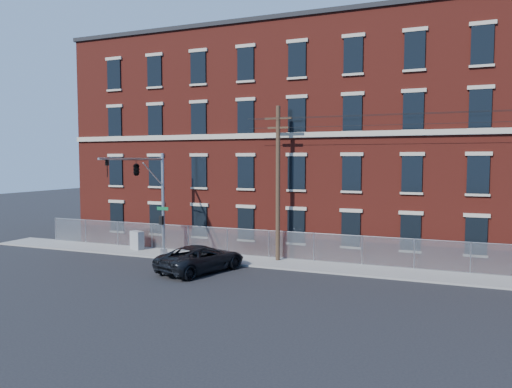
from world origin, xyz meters
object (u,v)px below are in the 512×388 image
object	(u,v)px
utility_pole_near	(278,180)
utility_cabinet	(137,240)
pickup_truck	(201,258)
traffic_signal_mast	(143,180)

from	to	relation	value
utility_pole_near	utility_cabinet	size ratio (longest dim) A/B	7.45
utility_pole_near	pickup_truck	size ratio (longest dim) A/B	1.75
utility_cabinet	utility_pole_near	bearing A→B (deg)	22.20
traffic_signal_mast	utility_cabinet	distance (m)	6.25
pickup_truck	utility_cabinet	xyz separation A→B (m)	(-7.48, 3.99, -0.00)
traffic_signal_mast	utility_pole_near	bearing A→B (deg)	23.14
utility_pole_near	traffic_signal_mast	bearing A→B (deg)	-156.86
utility_cabinet	traffic_signal_mast	bearing A→B (deg)	-27.39
traffic_signal_mast	pickup_truck	world-z (taller)	traffic_signal_mast
utility_pole_near	pickup_truck	world-z (taller)	utility_pole_near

